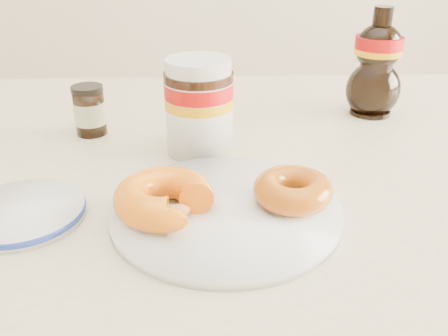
{
  "coord_description": "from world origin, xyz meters",
  "views": [
    {
      "loc": [
        -0.06,
        -0.49,
        1.05
      ],
      "look_at": [
        -0.04,
        0.04,
        0.79
      ],
      "focal_mm": 40.0,
      "sensor_mm": 36.0,
      "label": 1
    }
  ],
  "objects_px": {
    "plate": "(226,211)",
    "nutella_jar": "(199,103)",
    "dark_jar": "(90,111)",
    "dining_table": "(252,225)",
    "blue_rim_saucer": "(22,212)",
    "syrup_bottle": "(377,63)",
    "donut_whole": "(293,190)",
    "donut_bitten": "(164,198)"
  },
  "relations": [
    {
      "from": "dining_table",
      "to": "donut_bitten",
      "type": "height_order",
      "value": "donut_bitten"
    },
    {
      "from": "donut_whole",
      "to": "dining_table",
      "type": "bearing_deg",
      "value": 108.25
    },
    {
      "from": "dining_table",
      "to": "nutella_jar",
      "type": "distance_m",
      "value": 0.18
    },
    {
      "from": "donut_bitten",
      "to": "blue_rim_saucer",
      "type": "xyz_separation_m",
      "value": [
        -0.16,
        0.02,
        -0.02
      ]
    },
    {
      "from": "nutella_jar",
      "to": "syrup_bottle",
      "type": "relative_size",
      "value": 0.75
    },
    {
      "from": "nutella_jar",
      "to": "dark_jar",
      "type": "height_order",
      "value": "nutella_jar"
    },
    {
      "from": "dining_table",
      "to": "blue_rim_saucer",
      "type": "relative_size",
      "value": 10.08
    },
    {
      "from": "donut_whole",
      "to": "donut_bitten",
      "type": "bearing_deg",
      "value": -172.59
    },
    {
      "from": "syrup_bottle",
      "to": "blue_rim_saucer",
      "type": "relative_size",
      "value": 1.27
    },
    {
      "from": "dining_table",
      "to": "donut_whole",
      "type": "xyz_separation_m",
      "value": [
        0.03,
        -0.1,
        0.11
      ]
    },
    {
      "from": "donut_whole",
      "to": "syrup_bottle",
      "type": "height_order",
      "value": "syrup_bottle"
    },
    {
      "from": "blue_rim_saucer",
      "to": "plate",
      "type": "bearing_deg",
      "value": -0.78
    },
    {
      "from": "plate",
      "to": "donut_bitten",
      "type": "distance_m",
      "value": 0.07
    },
    {
      "from": "syrup_bottle",
      "to": "donut_bitten",
      "type": "bearing_deg",
      "value": -134.25
    },
    {
      "from": "dining_table",
      "to": "plate",
      "type": "height_order",
      "value": "plate"
    },
    {
      "from": "dining_table",
      "to": "nutella_jar",
      "type": "relative_size",
      "value": 10.48
    },
    {
      "from": "donut_whole",
      "to": "nutella_jar",
      "type": "bearing_deg",
      "value": 121.4
    },
    {
      "from": "dining_table",
      "to": "nutella_jar",
      "type": "bearing_deg",
      "value": 136.11
    },
    {
      "from": "dining_table",
      "to": "blue_rim_saucer",
      "type": "xyz_separation_m",
      "value": [
        -0.27,
        -0.11,
        0.09
      ]
    },
    {
      "from": "nutella_jar",
      "to": "donut_whole",
      "type": "bearing_deg",
      "value": -58.6
    },
    {
      "from": "donut_bitten",
      "to": "donut_whole",
      "type": "height_order",
      "value": "donut_bitten"
    },
    {
      "from": "plate",
      "to": "syrup_bottle",
      "type": "xyz_separation_m",
      "value": [
        0.26,
        0.32,
        0.08
      ]
    },
    {
      "from": "dining_table",
      "to": "blue_rim_saucer",
      "type": "height_order",
      "value": "blue_rim_saucer"
    },
    {
      "from": "dining_table",
      "to": "dark_jar",
      "type": "xyz_separation_m",
      "value": [
        -0.24,
        0.14,
        0.12
      ]
    },
    {
      "from": "plate",
      "to": "nutella_jar",
      "type": "bearing_deg",
      "value": 99.48
    },
    {
      "from": "donut_bitten",
      "to": "syrup_bottle",
      "type": "relative_size",
      "value": 0.61
    },
    {
      "from": "nutella_jar",
      "to": "syrup_bottle",
      "type": "xyz_separation_m",
      "value": [
        0.29,
        0.14,
        0.02
      ]
    },
    {
      "from": "plate",
      "to": "donut_whole",
      "type": "xyz_separation_m",
      "value": [
        0.07,
        0.01,
        0.02
      ]
    },
    {
      "from": "donut_bitten",
      "to": "dining_table",
      "type": "bearing_deg",
      "value": 49.74
    },
    {
      "from": "donut_bitten",
      "to": "dark_jar",
      "type": "xyz_separation_m",
      "value": [
        -0.13,
        0.26,
        0.01
      ]
    },
    {
      "from": "plate",
      "to": "donut_whole",
      "type": "height_order",
      "value": "donut_whole"
    },
    {
      "from": "blue_rim_saucer",
      "to": "syrup_bottle",
      "type": "bearing_deg",
      "value": 33.36
    },
    {
      "from": "donut_whole",
      "to": "nutella_jar",
      "type": "height_order",
      "value": "nutella_jar"
    },
    {
      "from": "syrup_bottle",
      "to": "blue_rim_saucer",
      "type": "bearing_deg",
      "value": -146.64
    },
    {
      "from": "syrup_bottle",
      "to": "blue_rim_saucer",
      "type": "distance_m",
      "value": 0.59
    },
    {
      "from": "donut_bitten",
      "to": "donut_whole",
      "type": "bearing_deg",
      "value": 8.43
    },
    {
      "from": "syrup_bottle",
      "to": "blue_rim_saucer",
      "type": "xyz_separation_m",
      "value": [
        -0.49,
        -0.32,
        -0.08
      ]
    },
    {
      "from": "donut_bitten",
      "to": "syrup_bottle",
      "type": "xyz_separation_m",
      "value": [
        0.33,
        0.33,
        0.06
      ]
    },
    {
      "from": "syrup_bottle",
      "to": "dark_jar",
      "type": "distance_m",
      "value": 0.47
    },
    {
      "from": "donut_whole",
      "to": "dark_jar",
      "type": "distance_m",
      "value": 0.37
    },
    {
      "from": "dark_jar",
      "to": "plate",
      "type": "bearing_deg",
      "value": -51.57
    },
    {
      "from": "donut_whole",
      "to": "syrup_bottle",
      "type": "relative_size",
      "value": 0.5
    }
  ]
}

